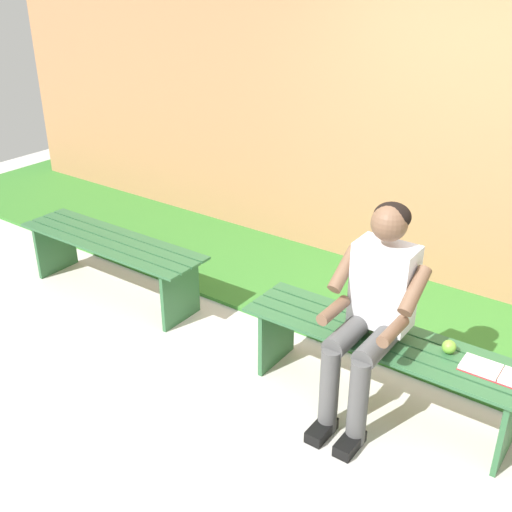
% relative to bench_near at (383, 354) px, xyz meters
% --- Properties ---
extents(ground_plane, '(10.00, 7.00, 0.04)m').
position_rel_bench_near_xyz_m(ground_plane, '(1.16, 1.00, -0.38)').
color(ground_plane, beige).
extents(grass_strip, '(9.00, 2.38, 0.03)m').
position_rel_bench_near_xyz_m(grass_strip, '(1.16, -1.55, -0.35)').
color(grass_strip, '#387A2D').
rests_on(grass_strip, ground).
extents(brick_wall, '(9.50, 0.24, 2.76)m').
position_rel_bench_near_xyz_m(brick_wall, '(0.50, -1.75, 1.02)').
color(brick_wall, '#B27A51').
rests_on(brick_wall, ground).
extents(bench_near, '(1.73, 0.45, 0.48)m').
position_rel_bench_near_xyz_m(bench_near, '(0.00, 0.00, 0.00)').
color(bench_near, '#2D6038').
rests_on(bench_near, ground).
extents(bench_far, '(1.65, 0.45, 0.48)m').
position_rel_bench_near_xyz_m(bench_far, '(2.31, 0.00, -0.00)').
color(bench_far, '#2D6038').
rests_on(bench_far, ground).
extents(person_seated, '(0.50, 0.69, 1.28)m').
position_rel_bench_near_xyz_m(person_seated, '(0.05, 0.10, 0.35)').
color(person_seated, silver).
rests_on(person_seated, ground).
extents(apple, '(0.08, 0.08, 0.08)m').
position_rel_bench_near_xyz_m(apple, '(-0.35, -0.07, 0.15)').
color(apple, '#72B738').
rests_on(apple, bench_near).
extents(book_open, '(0.41, 0.16, 0.02)m').
position_rel_bench_near_xyz_m(book_open, '(-0.64, -0.03, 0.13)').
color(book_open, white).
rests_on(book_open, bench_near).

